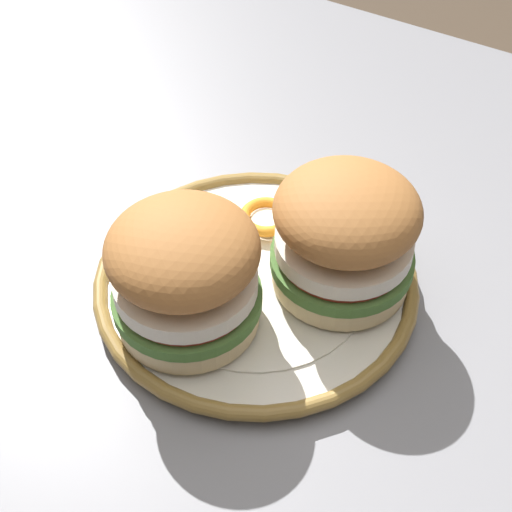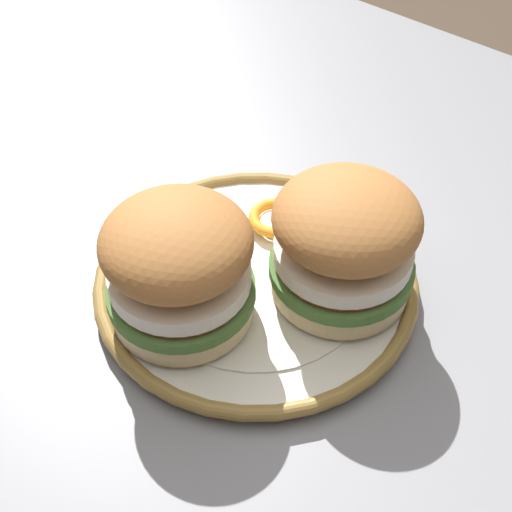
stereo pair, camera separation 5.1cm
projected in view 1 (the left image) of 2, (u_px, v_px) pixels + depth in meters
name	position (u px, v px, depth m)	size (l,w,h in m)	color
dining_table	(317.00, 370.00, 0.69)	(1.44, 0.87, 0.78)	gray
dinner_plate	(256.00, 282.00, 0.62)	(0.26, 0.26, 0.02)	silver
sandwich_half_left	(345.00, 233.00, 0.57)	(0.16, 0.16, 0.10)	beige
sandwich_half_right	(184.00, 272.00, 0.55)	(0.15, 0.15, 0.10)	beige
orange_peel_curled	(266.00, 217.00, 0.65)	(0.06, 0.06, 0.01)	orange
orange_peel_strip_long	(162.00, 225.00, 0.65)	(0.06, 0.04, 0.01)	orange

